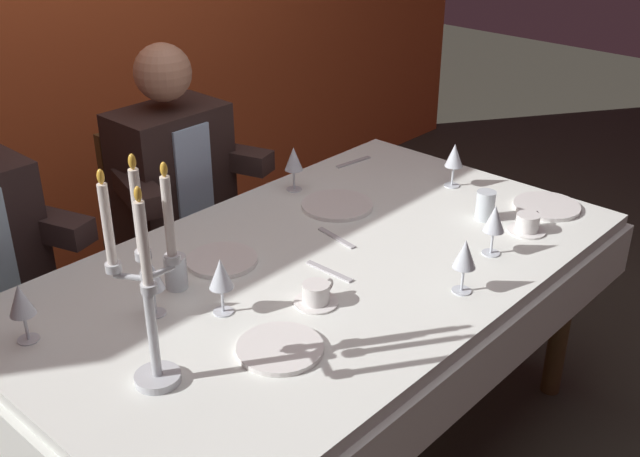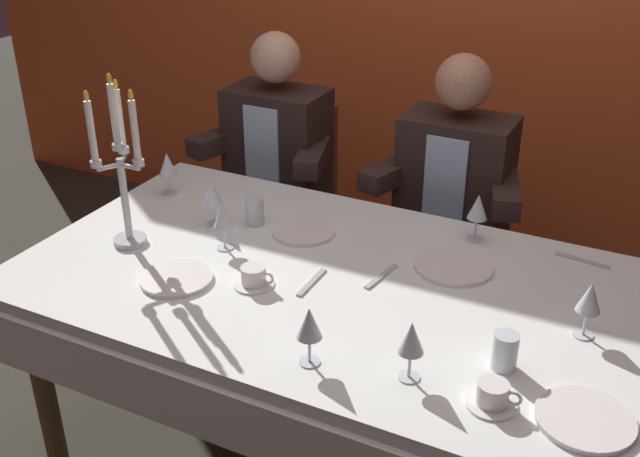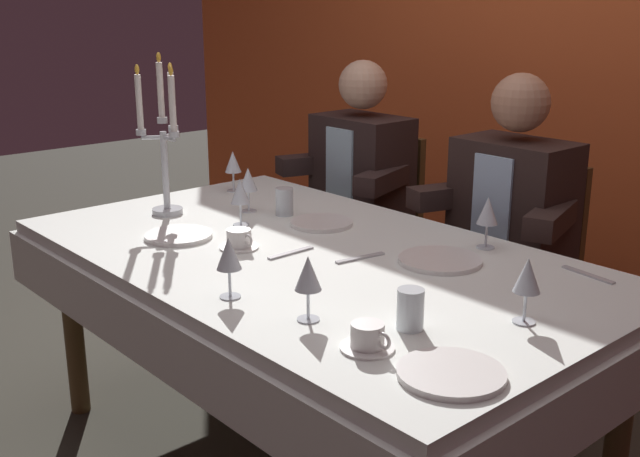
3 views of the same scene
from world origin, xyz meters
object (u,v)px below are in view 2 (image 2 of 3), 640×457
coffee_cup_1 (254,277)px  wine_glass_6 (223,216)px  water_tumbler_1 (505,351)px  dinner_plate_2 (454,266)px  wine_glass_2 (212,194)px  dinner_plate_1 (304,231)px  dinner_plate_3 (177,278)px  water_tumbler_0 (255,211)px  candelabra (121,172)px  seated_diner_0 (278,148)px  dining_table (327,309)px  wine_glass_1 (478,208)px  dinner_plate_0 (585,419)px  wine_glass_3 (309,325)px  seated_diner_1 (455,181)px  wine_glass_0 (590,299)px  wine_glass_4 (411,340)px  coffee_cup_0 (493,395)px  wine_glass_5 (167,165)px

coffee_cup_1 → wine_glass_6: bearing=143.0°
water_tumbler_1 → dinner_plate_2: bearing=121.9°
wine_glass_2 → water_tumbler_1: wine_glass_2 is taller
dinner_plate_1 → wine_glass_2: wine_glass_2 is taller
dinner_plate_1 → dinner_plate_3: same height
dinner_plate_2 → water_tumbler_0: water_tumbler_0 is taller
candelabra → wine_glass_6: bearing=20.3°
dinner_plate_2 → seated_diner_0: size_ratio=0.20×
dining_table → wine_glass_1: bearing=52.5°
dinner_plate_0 → water_tumbler_0: water_tumbler_0 is taller
wine_glass_3 → water_tumbler_1: 0.49m
dinner_plate_3 → seated_diner_1: size_ratio=0.18×
wine_glass_3 → wine_glass_1: bearing=77.5°
water_tumbler_1 → coffee_cup_1: water_tumbler_1 is taller
dinner_plate_2 → wine_glass_3: 0.66m
dinner_plate_1 → seated_diner_0: size_ratio=0.17×
water_tumbler_1 → wine_glass_0: bearing=56.1°
wine_glass_1 → seated_diner_1: 0.51m
coffee_cup_1 → dinner_plate_3: bearing=-159.7°
wine_glass_4 → dinner_plate_0: bearing=4.2°
wine_glass_1 → wine_glass_0: bearing=-44.2°
wine_glass_1 → wine_glass_2: 0.89m
dining_table → wine_glass_6: bearing=178.4°
candelabra → coffee_cup_1: bearing=-4.9°
wine_glass_0 → water_tumbler_1: bearing=-123.9°
water_tumbler_1 → coffee_cup_0: water_tumbler_1 is taller
dinner_plate_2 → dinner_plate_3: same height
seated_diner_0 → wine_glass_5: bearing=-101.7°
dinner_plate_1 → wine_glass_2: (-0.31, -0.08, 0.11)m
wine_glass_6 → seated_diner_0: seated_diner_0 is taller
dinner_plate_1 → wine_glass_6: 0.30m
wine_glass_0 → wine_glass_5: 1.57m
dinner_plate_2 → wine_glass_3: wine_glass_3 is taller
dinner_plate_2 → water_tumbler_0: 0.71m
dinner_plate_0 → wine_glass_1: 0.90m
wine_glass_4 → dinner_plate_3: bearing=171.2°
dinner_plate_0 → wine_glass_0: 0.37m
water_tumbler_0 → seated_diner_0: seated_diner_0 is taller
candelabra → dinner_plate_0: bearing=-8.3°
wine_glass_4 → water_tumbler_1: bearing=36.4°
candelabra → seated_diner_1: 1.30m
wine_glass_3 → seated_diner_0: 1.53m
dinner_plate_3 → dinner_plate_0: bearing=-4.3°
dining_table → water_tumbler_0: bearing=151.7°
dining_table → wine_glass_0: bearing=2.3°
wine_glass_5 → seated_diner_1: bearing=33.3°
dining_table → dinner_plate_3: dinner_plate_3 is taller
dining_table → dinner_plate_3: bearing=-150.4°
wine_glass_3 → seated_diner_0: bearing=122.4°
candelabra → water_tumbler_1: candelabra is taller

